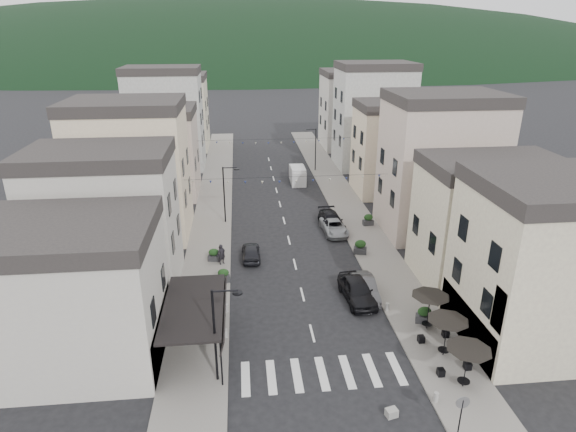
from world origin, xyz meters
The scene contains 31 objects.
ground centered at (0.00, 0.00, 0.00)m, with size 700.00×700.00×0.00m, color black.
sidewalk_left centered at (-7.50, 32.00, 0.06)m, with size 4.00×76.00×0.12m, color slate.
sidewalk_right centered at (7.50, 32.00, 0.06)m, with size 4.00×76.00×0.12m, color slate.
hill_backdrop centered at (0.00, 300.00, 0.00)m, with size 640.00×360.00×70.00m, color black.
boutique_building centered at (-15.50, 5.00, 4.00)m, with size 12.00×8.00×8.00m, color #B9B3AA.
bistro_building centered at (14.50, 4.00, 5.00)m, with size 10.00×8.00×10.00m, color #BDAF96.
boutique_awning centered at (-7.25, 5.00, 3.11)m, with size 3.77×7.50×3.28m.
buildings_row_left centered at (-14.50, 37.75, 6.12)m, with size 10.20×54.16×14.00m.
buildings_row_right centered at (14.50, 36.59, 6.32)m, with size 10.20×54.16×14.50m.
cafe_terrace centered at (7.70, 2.80, 2.36)m, with size 2.50×8.10×2.53m.
streetlamp_left_near centered at (-5.82, 2.00, 3.70)m, with size 1.70×0.56×6.00m.
streetlamp_left_far centered at (-5.82, 26.00, 3.70)m, with size 1.70×0.56×6.00m.
streetlamp_right_far centered at (5.82, 44.00, 3.70)m, with size 1.70×0.56×6.00m.
traffic_sign centered at (5.80, -3.50, 1.93)m, with size 0.70×0.07×2.70m.
bollards centered at (0.00, 5.50, 0.42)m, with size 11.66×10.26×0.60m.
bunting_near centered at (0.00, 22.00, 5.65)m, with size 19.00×0.28×0.62m.
bunting_far centered at (0.00, 38.00, 5.65)m, with size 19.00×0.28×0.62m.
parked_car_a centered at (3.92, 9.80, 0.84)m, with size 1.98×4.91×1.67m, color black.
parked_car_b centered at (4.60, 10.24, 0.73)m, with size 1.55×4.43×1.46m, color #37373A.
parked_car_c centered at (4.60, 22.28, 0.66)m, with size 2.17×4.71×1.31m, color #919499.
parked_car_d centered at (4.60, 23.65, 0.73)m, with size 2.06×5.06×1.47m, color black.
parked_car_e centered at (-3.70, 17.45, 0.66)m, with size 1.56×3.87×1.32m, color black.
delivery_van centered at (2.98, 38.90, 1.07)m, with size 1.87×4.59×2.19m.
pedestrian_a centered at (-6.20, 16.50, 1.01)m, with size 0.65×0.43×1.78m, color black.
pedestrian_b centered at (-6.26, 16.65, 0.91)m, with size 0.77×0.60×1.58m, color #231F29.
concrete_block_b centered at (3.05, -1.65, 0.23)m, with size 0.60×0.45×0.45m, color gray.
planter_la centered at (-6.00, 13.37, 0.67)m, with size 1.05×0.65×1.12m.
planter_lb centered at (-6.91, 17.17, 0.66)m, with size 1.09×0.73×1.12m.
planter_ra centered at (7.75, 6.32, 0.70)m, with size 1.21×0.90×1.20m.
planter_rb centered at (6.00, 17.29, 0.74)m, with size 1.28×0.92×1.28m.
planter_rc centered at (8.39, 23.65, 0.69)m, with size 1.11×0.69×1.18m.
Camera 1 is at (-4.32, -20.56, 19.06)m, focal length 30.00 mm.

